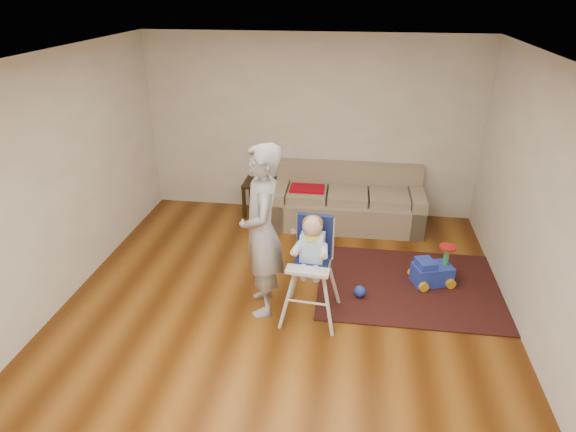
# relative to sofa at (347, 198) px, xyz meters

# --- Properties ---
(ground) EXTENTS (5.50, 5.50, 0.00)m
(ground) POSITION_rel_sofa_xyz_m (-0.62, -2.30, -0.43)
(ground) COLOR #4E2609
(ground) RESTS_ON ground
(room_envelope) EXTENTS (5.04, 5.52, 2.72)m
(room_envelope) POSITION_rel_sofa_xyz_m (-0.62, -1.77, 1.45)
(room_envelope) COLOR beige
(room_envelope) RESTS_ON ground
(sofa) EXTENTS (2.22, 0.93, 0.85)m
(sofa) POSITION_rel_sofa_xyz_m (0.00, 0.00, 0.00)
(sofa) COLOR gray
(sofa) RESTS_ON ground
(side_table) EXTENTS (0.53, 0.53, 0.53)m
(side_table) POSITION_rel_sofa_xyz_m (-1.34, 0.21, -0.16)
(side_table) COLOR black
(side_table) RESTS_ON ground
(area_rug) EXTENTS (2.20, 1.66, 0.02)m
(area_rug) POSITION_rel_sofa_xyz_m (0.82, -1.57, -0.42)
(area_rug) COLOR black
(area_rug) RESTS_ON ground
(ride_on_toy) EXTENTS (0.53, 0.45, 0.49)m
(ride_on_toy) POSITION_rel_sofa_xyz_m (1.08, -1.48, -0.16)
(ride_on_toy) COLOR blue
(ride_on_toy) RESTS_ON area_rug
(toy_ball) EXTENTS (0.14, 0.14, 0.14)m
(toy_ball) POSITION_rel_sofa_xyz_m (0.23, -1.90, -0.34)
(toy_ball) COLOR blue
(toy_ball) RESTS_ON area_rug
(high_chair) EXTENTS (0.61, 0.61, 1.22)m
(high_chair) POSITION_rel_sofa_xyz_m (-0.31, -2.31, 0.16)
(high_chair) COLOR silver
(high_chair) RESTS_ON ground
(adult) EXTENTS (0.61, 0.79, 1.91)m
(adult) POSITION_rel_sofa_xyz_m (-0.85, -2.23, 0.53)
(adult) COLOR #9C9B9E
(adult) RESTS_ON ground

